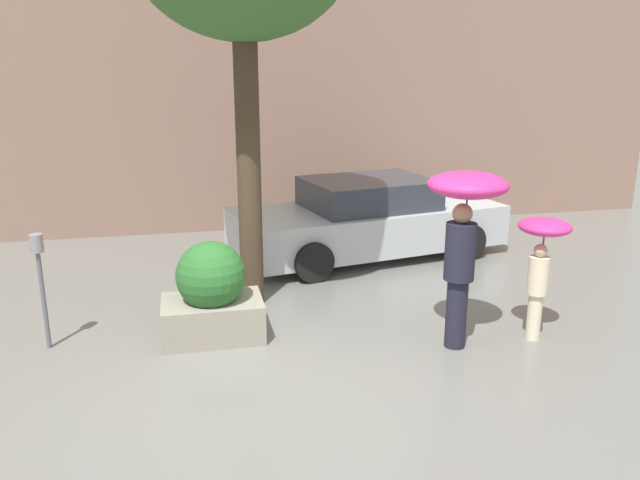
{
  "coord_description": "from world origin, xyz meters",
  "views": [
    {
      "loc": [
        -0.83,
        -5.55,
        3.1
      ],
      "look_at": [
        0.74,
        1.6,
        1.05
      ],
      "focal_mm": 35.0,
      "sensor_mm": 36.0,
      "label": 1
    }
  ],
  "objects_px": {
    "parked_car_near": "(368,220)",
    "parking_meter": "(40,268)",
    "planter_box": "(212,295)",
    "person_child": "(542,251)",
    "person_adult": "(465,217)"
  },
  "relations": [
    {
      "from": "person_adult",
      "to": "person_child",
      "type": "relative_size",
      "value": 1.39
    },
    {
      "from": "person_adult",
      "to": "parked_car_near",
      "type": "relative_size",
      "value": 0.42
    },
    {
      "from": "planter_box",
      "to": "parked_car_near",
      "type": "xyz_separation_m",
      "value": [
        2.74,
        2.85,
        0.07
      ]
    },
    {
      "from": "person_child",
      "to": "parking_meter",
      "type": "distance_m",
      "value": 5.63
    },
    {
      "from": "parking_meter",
      "to": "parked_car_near",
      "type": "bearing_deg",
      "value": 30.9
    },
    {
      "from": "planter_box",
      "to": "person_child",
      "type": "bearing_deg",
      "value": -12.32
    },
    {
      "from": "planter_box",
      "to": "parked_car_near",
      "type": "relative_size",
      "value": 0.25
    },
    {
      "from": "person_adult",
      "to": "parking_meter",
      "type": "height_order",
      "value": "person_adult"
    },
    {
      "from": "planter_box",
      "to": "person_adult",
      "type": "bearing_deg",
      "value": -15.75
    },
    {
      "from": "person_child",
      "to": "parking_meter",
      "type": "height_order",
      "value": "person_child"
    },
    {
      "from": "planter_box",
      "to": "parking_meter",
      "type": "xyz_separation_m",
      "value": [
        -1.85,
        0.1,
        0.43
      ]
    },
    {
      "from": "planter_box",
      "to": "parked_car_near",
      "type": "bearing_deg",
      "value": 46.13
    },
    {
      "from": "planter_box",
      "to": "person_child",
      "type": "xyz_separation_m",
      "value": [
        3.71,
        -0.81,
        0.54
      ]
    },
    {
      "from": "parked_car_near",
      "to": "parking_meter",
      "type": "distance_m",
      "value": 5.36
    },
    {
      "from": "parked_car_near",
      "to": "parking_meter",
      "type": "relative_size",
      "value": 3.53
    }
  ]
}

